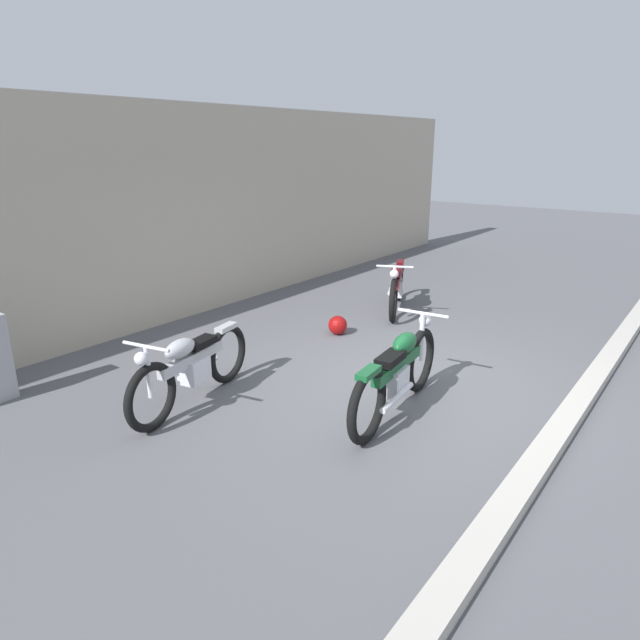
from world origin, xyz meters
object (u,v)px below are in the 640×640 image
(helmet, at_px, (338,325))
(motorcycle_maroon, at_px, (397,285))
(motorcycle_green, at_px, (398,373))
(motorcycle_silver, at_px, (191,367))

(helmet, distance_m, motorcycle_maroon, 1.65)
(helmet, distance_m, motorcycle_green, 2.60)
(motorcycle_maroon, xyz_separation_m, motorcycle_silver, (-4.47, 0.01, -0.01))
(motorcycle_green, bearing_deg, helmet, 42.98)
(motorcycle_maroon, bearing_deg, motorcycle_green, 4.49)
(helmet, relative_size, motorcycle_silver, 0.14)
(helmet, xyz_separation_m, motorcycle_green, (-1.69, -1.96, 0.31))
(helmet, height_order, motorcycle_green, motorcycle_green)
(motorcycle_maroon, xyz_separation_m, motorcycle_green, (-3.31, -1.88, 0.01))
(motorcycle_maroon, bearing_deg, helmet, -27.75)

